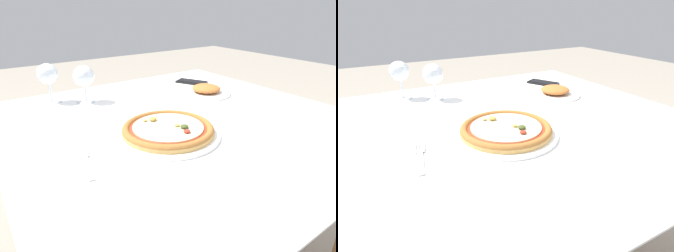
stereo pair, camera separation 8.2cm
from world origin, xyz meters
The scene contains 7 objects.
dining_table centered at (0.00, 0.00, 0.62)m, with size 1.11×1.10×0.71m.
pizza_plate centered at (-0.11, -0.08, 0.72)m, with size 0.31×0.31×0.04m.
fork centered at (-0.37, -0.09, 0.71)m, with size 0.05×0.17×0.00m.
wine_glass_far_left centered at (-0.31, 0.43, 0.81)m, with size 0.08×0.08×0.15m.
wine_glass_far_right centered at (-0.20, 0.35, 0.81)m, with size 0.08×0.08×0.15m.
cell_phone centered at (0.33, 0.34, 0.71)m, with size 0.13×0.16×0.01m.
side_plate centered at (0.26, 0.16, 0.72)m, with size 0.21×0.21×0.04m.
Camera 1 is at (-0.55, -0.70, 1.07)m, focal length 30.00 mm.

